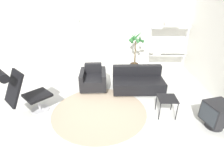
# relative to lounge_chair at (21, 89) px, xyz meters

# --- Properties ---
(ground_plane) EXTENTS (12.00, 12.00, 0.00)m
(ground_plane) POSITION_rel_lounge_chair_xyz_m (1.63, 0.47, -0.71)
(ground_plane) COLOR silver
(wall_back) EXTENTS (12.00, 0.09, 2.80)m
(wall_back) POSITION_rel_lounge_chair_xyz_m (1.62, 3.43, 0.69)
(wall_back) COLOR silver
(wall_back) RESTS_ON ground_plane
(round_rug) EXTENTS (2.31, 2.31, 0.01)m
(round_rug) POSITION_rel_lounge_chair_xyz_m (1.70, 0.21, -0.71)
(round_rug) COLOR tan
(round_rug) RESTS_ON ground_plane
(lounge_chair) EXTENTS (1.04, 1.07, 1.22)m
(lounge_chair) POSITION_rel_lounge_chair_xyz_m (0.00, 0.00, 0.00)
(lounge_chair) COLOR #BCBCC1
(lounge_chair) RESTS_ON ground_plane
(armchair_red) EXTENTS (0.83, 0.89, 0.69)m
(armchair_red) POSITION_rel_lounge_chair_xyz_m (1.42, 1.44, -0.44)
(armchair_red) COLOR silver
(armchair_red) RESTS_ON ground_plane
(couch_low) EXTENTS (1.52, 0.92, 0.67)m
(couch_low) POSITION_rel_lounge_chair_xyz_m (2.76, 1.36, -0.47)
(couch_low) COLOR black
(couch_low) RESTS_ON ground_plane
(side_table) EXTENTS (0.42, 0.42, 0.46)m
(side_table) POSITION_rel_lounge_chair_xyz_m (3.28, 0.10, -0.30)
(side_table) COLOR black
(side_table) RESTS_ON ground_plane
(crt_television) EXTENTS (0.62, 0.61, 0.59)m
(crt_television) POSITION_rel_lounge_chair_xyz_m (4.23, -0.31, -0.38)
(crt_television) COLOR black
(crt_television) RESTS_ON ground_plane
(potted_plant) EXTENTS (0.57, 0.60, 1.48)m
(potted_plant) POSITION_rel_lounge_chair_xyz_m (2.80, 2.87, -0.06)
(potted_plant) COLOR #333338
(potted_plant) RESTS_ON ground_plane
(shelf_unit) EXTENTS (1.36, 0.28, 2.07)m
(shelf_unit) POSITION_rel_lounge_chair_xyz_m (3.96, 3.09, 0.37)
(shelf_unit) COLOR #BCBCC1
(shelf_unit) RESTS_ON ground_plane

